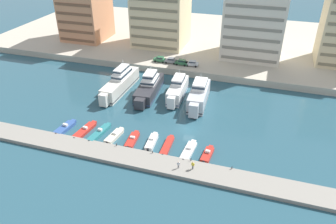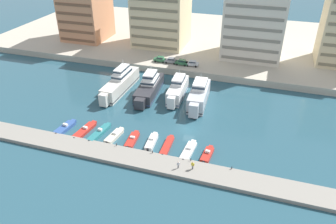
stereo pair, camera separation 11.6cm
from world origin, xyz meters
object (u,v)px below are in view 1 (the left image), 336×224
Objects in this scene: car_silver_center_left at (192,63)px; yacht_white_mid_left at (177,89)px; yacht_silver_center_left at (199,95)px; motorboat_blue_far_left at (65,128)px; car_grey_left at (171,60)px; car_green_mid_left at (182,62)px; yacht_charcoal_left at (149,87)px; pedestrian_mid_deck at (193,165)px; motorboat_cream_center_left at (114,136)px; motorboat_teal_mid_left at (99,133)px; car_green_far_left at (160,59)px; pedestrian_near_edge at (178,164)px; motorboat_red_left at (85,130)px; motorboat_red_far_right at (207,155)px; yacht_ivory_far_left at (120,83)px; motorboat_white_right at (189,151)px; motorboat_red_center at (132,140)px; motorboat_white_center_right at (152,142)px; motorboat_red_mid_right at (167,146)px.

yacht_white_mid_left is at bearing -89.13° from car_silver_center_left.
motorboat_blue_far_left is (-27.04, -21.81, -2.01)m from yacht_silver_center_left.
car_grey_left and car_green_mid_left have the same top height.
yacht_charcoal_left is 34.73m from pedestrian_mid_deck.
yacht_white_mid_left is 3.79× the size of car_green_mid_left.
motorboat_cream_center_left is at bearing -90.90° from car_grey_left.
yacht_silver_center_left is 2.03× the size of motorboat_teal_mid_left.
car_green_far_left is at bearing 178.68° from car_silver_center_left.
motorboat_red_left is at bearing 164.98° from pedestrian_near_edge.
motorboat_red_far_right is at bearing -67.33° from car_green_mid_left.
yacht_ivory_far_left is 38.18m from pedestrian_near_edge.
pedestrian_near_edge reaches higher than motorboat_red_left.
pedestrian_mid_deck reaches higher than motorboat_red_left.
pedestrian_near_edge is at bearing -73.36° from yacht_white_mid_left.
yacht_charcoal_left reaches higher than car_green_mid_left.
motorboat_blue_far_left is 1.66× the size of car_green_far_left.
car_silver_center_left is (16.29, 19.05, 0.56)m from yacht_ivory_far_left.
motorboat_white_right is 6.47m from pedestrian_mid_deck.
car_grey_left is at bearing 95.27° from motorboat_red_center.
yacht_silver_center_left is (6.45, -1.92, 0.20)m from yacht_white_mid_left.
yacht_silver_center_left is at bearing -1.01° from yacht_ivory_far_left.
yacht_charcoal_left reaches higher than motorboat_teal_mid_left.
yacht_ivory_far_left reaches higher than car_green_far_left.
motorboat_white_center_right is (4.48, 0.35, 0.16)m from motorboat_red_center.
motorboat_cream_center_left is 3.86× the size of pedestrian_mid_deck.
motorboat_teal_mid_left is 2.01× the size of car_green_mid_left.
pedestrian_near_edge is (12.64, -47.30, -1.35)m from car_green_mid_left.
car_grey_left is at bearing 101.47° from motorboat_white_center_right.
car_green_far_left reaches higher than motorboat_red_mid_right.
yacht_charcoal_left is at bearing 5.21° from yacht_ivory_far_left.
car_grey_left is at bearing 83.78° from motorboat_teal_mid_left.
pedestrian_mid_deck reaches higher than pedestrian_near_edge.
pedestrian_mid_deck reaches higher than motorboat_red_center.
car_silver_center_left is (-6.72, 19.45, 0.64)m from yacht_silver_center_left.
car_green_mid_left is at bearing 76.41° from yacht_charcoal_left.
yacht_white_mid_left is 23.11m from motorboat_white_center_right.
yacht_white_mid_left is at bearing -67.32° from car_grey_left.
car_green_far_left reaches higher than motorboat_cream_center_left.
yacht_charcoal_left is at bearing -174.71° from yacht_white_mid_left.
motorboat_teal_mid_left is at bearing 3.48° from motorboat_blue_far_left.
car_silver_center_left is at bearing -1.32° from car_green_far_left.
yacht_ivory_far_left reaches higher than motorboat_white_center_right.
car_grey_left and car_silver_center_left have the same top height.
yacht_ivory_far_left is 25.49m from motorboat_red_center.
pedestrian_mid_deck is at bearing -21.18° from motorboat_red_center.
yacht_silver_center_left is at bearing 84.63° from motorboat_red_mid_right.
pedestrian_mid_deck is (15.38, -46.69, -1.26)m from car_green_mid_left.
car_silver_center_left is (-4.73, 40.64, 2.73)m from motorboat_red_mid_right.
motorboat_blue_far_left is 0.84× the size of motorboat_red_left.
pedestrian_mid_deck is at bearing -64.11° from car_green_far_left.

